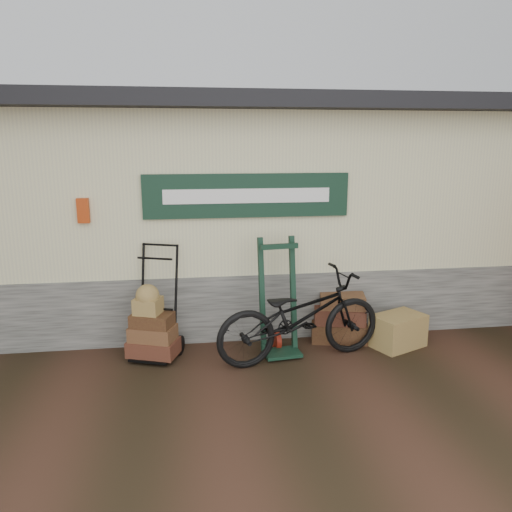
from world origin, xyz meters
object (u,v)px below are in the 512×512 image
Objects in this scene: wicker_hamper at (398,331)px; bicycle at (300,312)px; porter_trolley at (157,301)px; green_barrow at (279,297)px; suitcase_stack at (339,317)px.

wicker_hamper is 0.31× the size of bicycle.
wicker_hamper is 1.43m from bicycle.
wicker_hamper is at bearing -92.58° from bicycle.
wicker_hamper is at bearing 16.81° from porter_trolley.
green_barrow reaches higher than wicker_hamper.
porter_trolley is at bearing 167.46° from green_barrow.
suitcase_stack is 0.91m from bicycle.
suitcase_stack is (2.38, 0.15, -0.39)m from porter_trolley.
green_barrow is at bearing -161.11° from suitcase_stack.
bicycle reaches higher than suitcase_stack.
green_barrow is at bearing 178.78° from wicker_hamper.
porter_trolley is 3.12m from wicker_hamper.
porter_trolley is 1.95× the size of suitcase_stack.
porter_trolley is 1.76m from bicycle.
green_barrow reaches higher than suitcase_stack.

